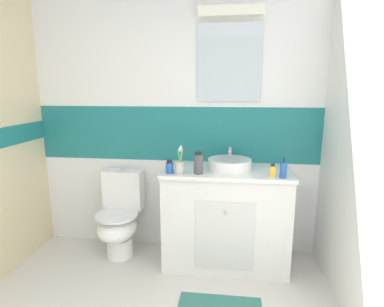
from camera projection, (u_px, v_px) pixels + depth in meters
The scene contains 9 objects.
wall_back_tiled at pixel (177, 116), 2.88m from camera, with size 3.20×0.20×2.50m.
vanity_cabinet at pixel (226, 217), 2.69m from camera, with size 1.06×0.54×0.85m.
sink_basin at pixel (230, 164), 2.59m from camera, with size 0.36×0.40×0.16m.
toilet at pixel (120, 217), 2.84m from camera, with size 0.37×0.50×0.78m.
toothbrush_cup at pixel (179, 167), 2.44m from camera, with size 0.07×0.07×0.23m.
soap_dispenser at pixel (283, 170), 2.34m from camera, with size 0.05×0.05×0.16m.
mouthwash_bottle at pixel (198, 164), 2.45m from camera, with size 0.07×0.07×0.18m.
lotion_bottle_short at pixel (170, 167), 2.47m from camera, with size 0.06×0.06×0.11m.
perfume_flask_small at pixel (273, 171), 2.36m from camera, with size 0.04×0.03×0.10m.
Camera 1 is at (0.50, -0.40, 1.51)m, focal length 29.14 mm.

